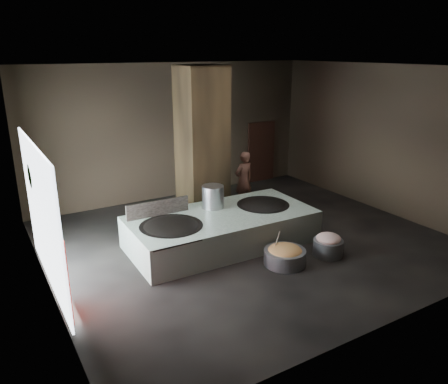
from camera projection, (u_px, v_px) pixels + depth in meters
floor at (246, 242)px, 11.76m from camera, size 10.00×9.00×0.10m
ceiling at (249, 65)px, 10.33m from camera, size 10.00×9.00×0.10m
back_wall at (173, 131)px, 14.76m from camera, size 10.00×0.10×4.50m
front_wall at (398, 215)px, 7.33m from camera, size 10.00×0.10×4.50m
left_wall at (34, 190)px, 8.59m from camera, size 0.10×9.00×4.50m
right_wall at (383, 139)px, 13.50m from camera, size 0.10×9.00×4.50m
pillar at (202, 147)px, 12.45m from camera, size 1.20×1.20×4.50m
hearth_platform at (222, 229)px, 11.42m from camera, size 4.85×2.39×0.84m
platform_cap at (222, 215)px, 11.29m from camera, size 4.70×2.26×0.03m
wok_left at (171, 229)px, 10.57m from camera, size 1.52×1.52×0.42m
wok_left_rim at (171, 226)px, 10.55m from camera, size 1.55×1.55×0.05m
wok_right at (263, 207)px, 12.01m from camera, size 1.41×1.41×0.40m
wok_right_rim at (263, 205)px, 11.99m from camera, size 1.44×1.44×0.05m
stock_pot at (213, 197)px, 11.67m from camera, size 0.59×0.59×0.63m
splash_guard at (158, 208)px, 11.13m from camera, size 1.67×0.09×0.42m
cook at (244, 180)px, 13.91m from camera, size 0.72×0.51×1.85m
veg_basin at (285, 257)px, 10.39m from camera, size 1.11×1.11×0.37m
veg_fill at (285, 251)px, 10.34m from camera, size 0.82×0.82×0.25m
ladle at (276, 242)px, 10.33m from camera, size 0.15×0.39×0.71m
meat_basin at (328, 247)px, 10.85m from camera, size 0.82×0.82×0.40m
meat_fill at (329, 238)px, 10.77m from camera, size 0.61×0.61×0.23m
doorway_near at (206, 161)px, 15.62m from camera, size 1.18×0.08×2.38m
doorway_near_glow at (211, 161)px, 15.74m from camera, size 0.82×0.04×1.94m
doorway_far at (261, 153)px, 16.79m from camera, size 1.18×0.08×2.38m
doorway_far_glow at (261, 154)px, 16.83m from camera, size 0.76×0.04×1.79m
left_opening at (42, 217)px, 9.01m from camera, size 0.04×4.20×3.10m
pavilion_sliver at (63, 275)px, 8.21m from camera, size 0.05×0.90×1.70m
tree_silhouette at (35, 176)px, 9.77m from camera, size 0.28×1.10×1.10m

